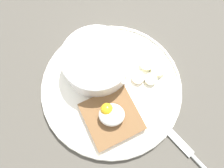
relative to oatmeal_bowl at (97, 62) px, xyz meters
The scene contains 10 objects.
ground_plane 7.53cm from the oatmeal_bowl, 55.97° to the right, with size 120.00×120.00×2.00cm, color #4A473F.
plate 6.41cm from the oatmeal_bowl, 55.97° to the right, with size 30.71×30.71×1.60cm.
oatmeal_bowl is the anchor object (origin of this frame).
toast_slice 11.75cm from the oatmeal_bowl, 76.11° to the right, with size 14.12×14.12×1.57cm.
poached_egg 11.31cm from the oatmeal_bowl, 76.49° to the right, with size 5.14×4.56×3.50cm.
banana_slice_front 11.18cm from the oatmeal_bowl, ahead, with size 4.06×4.10×1.55cm.
banana_slice_left 9.59cm from the oatmeal_bowl, 16.68° to the right, with size 4.01×4.02×1.35cm.
banana_slice_back 13.61cm from the oatmeal_bowl, ahead, with size 3.55×3.66×1.53cm.
banana_slice_right 12.21cm from the oatmeal_bowl, 14.50° to the right, with size 3.50×3.60×1.66cm.
knife 26.94cm from the oatmeal_bowl, 44.59° to the right, with size 10.14×11.37×0.80cm.
Camera 1 is at (-0.11, -14.68, 48.22)cm, focal length 35.00 mm.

